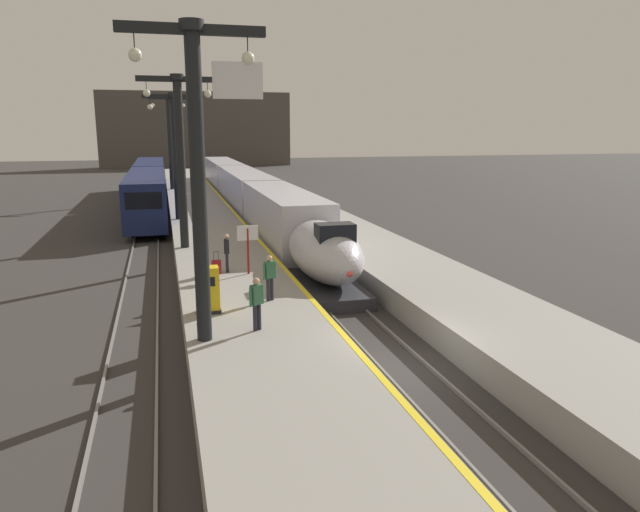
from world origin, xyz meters
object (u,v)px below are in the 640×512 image
Objects in this scene: passenger_near_edge at (227,250)px; ticket_machine_yellow at (209,291)px; station_column_near at (199,152)px; station_column_distant at (170,134)px; regional_train_adjacent at (149,185)px; highspeed_train_main at (248,193)px; passenger_mid_platform at (257,300)px; station_column_mid at (180,145)px; departure_info_board at (248,240)px; rolling_suitcase at (216,267)px; station_column_far at (175,144)px; passenger_far_waiting at (270,274)px.

ticket_machine_yellow is (-1.23, -5.72, -0.25)m from passenger_near_edge.
station_column_distant is at bearing 90.07° from station_column_near.
regional_train_adjacent is 8.12m from station_column_distant.
passenger_mid_platform is at bearing -97.61° from highspeed_train_main.
station_column_mid reaches higher than departure_info_board.
highspeed_train_main reaches higher than ticket_machine_yellow.
station_column_mid is 8.16m from rolling_suitcase.
passenger_mid_platform is (-4.25, -31.81, 0.09)m from highspeed_train_main.
station_column_far reaches higher than ticket_machine_yellow.
passenger_near_edge is at bearing 146.26° from departure_info_board.
passenger_mid_platform is 7.46m from departure_info_board.
station_column_mid is 8.10m from departure_info_board.
station_column_near reaches higher than ticket_machine_yellow.
station_column_distant reaches higher than passenger_far_waiting.
highspeed_train_main reaches higher than rolling_suitcase.
rolling_suitcase is (1.09, -6.32, -5.04)m from station_column_mid.
highspeed_train_main is 24.22m from passenger_near_edge.
station_column_mid is at bearing -108.43° from highspeed_train_main.
passenger_mid_platform reaches higher than ticket_machine_yellow.
station_column_distant is 4.43× the size of departure_info_board.
rolling_suitcase is at bearing -101.32° from highspeed_train_main.
station_column_mid is at bearing 103.43° from passenger_far_waiting.
station_column_near is at bearing -165.10° from passenger_mid_platform.
station_column_distant is (0.00, 21.35, 0.47)m from station_column_far.
passenger_far_waiting is (4.82, -36.33, -0.09)m from regional_train_adjacent.
passenger_mid_platform reaches higher than rolling_suitcase.
station_column_far is (-0.06, 24.89, -0.38)m from station_column_near.
station_column_distant is at bearing 93.51° from passenger_far_waiting.
station_column_far is 0.91× the size of station_column_distant.
station_column_distant is 43.02m from passenger_far_waiting.
passenger_near_edge is at bearing -75.54° from station_column_mid.
highspeed_train_main is at bearing 79.73° from passenger_near_edge.
departure_info_board is (1.34, -0.38, 1.20)m from rolling_suitcase.
station_column_near is 4.27× the size of departure_info_board.
passenger_far_waiting is at bearing -87.53° from departure_info_board.
station_column_distant is 46.08m from passenger_mid_platform.
station_column_near is 4.85m from passenger_mid_platform.
passenger_far_waiting is at bearing 72.85° from passenger_mid_platform.
highspeed_train_main reaches higher than passenger_far_waiting.
passenger_mid_platform is at bearing -89.50° from passenger_near_edge.
ticket_machine_yellow is (0.29, 2.67, -4.81)m from station_column_near.
rolling_suitcase is 0.46× the size of departure_info_board.
regional_train_adjacent is 31.86m from rolling_suitcase.
regional_train_adjacent is at bearing 94.96° from station_column_mid.
highspeed_train_main is 6.12× the size of station_column_distant.
highspeed_train_main is at bearing 79.37° from ticket_machine_yellow.
highspeed_train_main is 28.86m from passenger_far_waiting.
passenger_mid_platform is 7.84m from rolling_suitcase.
station_column_mid is 5.23× the size of passenger_far_waiting.
station_column_distant is at bearing 90.00° from station_column_far.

